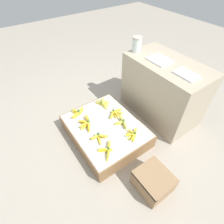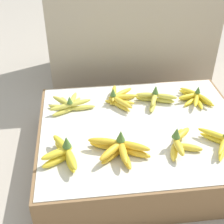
% 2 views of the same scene
% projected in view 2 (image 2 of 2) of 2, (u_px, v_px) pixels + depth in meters
% --- Properties ---
extents(ground_plane, '(10.00, 10.00, 0.00)m').
position_uv_depth(ground_plane, '(140.00, 157.00, 1.57)').
color(ground_plane, '#A89E8E').
extents(display_platform, '(0.97, 0.80, 0.20)m').
position_uv_depth(display_platform, '(141.00, 142.00, 1.52)').
color(display_platform, olive).
rests_on(display_platform, ground_plane).
extents(back_vendor_table, '(1.03, 0.58, 0.80)m').
position_uv_depth(back_vendor_table, '(129.00, 21.00, 2.05)').
color(back_vendor_table, tan).
rests_on(back_vendor_table, ground_plane).
extents(banana_bunch_front_left, '(0.16, 0.22, 0.11)m').
position_uv_depth(banana_bunch_front_left, '(64.00, 153.00, 1.25)').
color(banana_bunch_front_left, yellow).
rests_on(banana_bunch_front_left, display_platform).
extents(banana_bunch_front_midleft, '(0.26, 0.19, 0.11)m').
position_uv_depth(banana_bunch_front_midleft, '(119.00, 149.00, 1.28)').
color(banana_bunch_front_midleft, gold).
rests_on(banana_bunch_front_midleft, display_platform).
extents(banana_bunch_front_midright, '(0.16, 0.21, 0.11)m').
position_uv_depth(banana_bunch_front_midright, '(180.00, 142.00, 1.32)').
color(banana_bunch_front_midright, gold).
rests_on(banana_bunch_front_midright, display_platform).
extents(banana_bunch_middle_left, '(0.24, 0.17, 0.09)m').
position_uv_depth(banana_bunch_middle_left, '(69.00, 105.00, 1.56)').
color(banana_bunch_middle_left, gold).
rests_on(banana_bunch_middle_left, display_platform).
extents(banana_bunch_middle_midleft, '(0.18, 0.24, 0.09)m').
position_uv_depth(banana_bunch_middle_midleft, '(119.00, 98.00, 1.61)').
color(banana_bunch_middle_midleft, gold).
rests_on(banana_bunch_middle_midleft, display_platform).
extents(banana_bunch_middle_midright, '(0.21, 0.16, 0.10)m').
position_uv_depth(banana_bunch_middle_midright, '(155.00, 98.00, 1.60)').
color(banana_bunch_middle_midright, gold).
rests_on(banana_bunch_middle_midright, display_platform).
extents(banana_bunch_middle_right, '(0.18, 0.21, 0.08)m').
position_uv_depth(banana_bunch_middle_right, '(195.00, 98.00, 1.61)').
color(banana_bunch_middle_right, yellow).
rests_on(banana_bunch_middle_right, display_platform).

